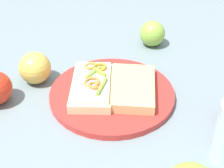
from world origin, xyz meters
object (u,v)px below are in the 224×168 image
object	(u,v)px
bread_slice_side	(132,88)
apple_2	(35,68)
plate	(112,94)
sandwich	(92,85)
apple_4	(152,34)

from	to	relation	value
bread_slice_side	apple_2	bearing A→B (deg)	80.11
plate	sandwich	bearing A→B (deg)	-107.76
plate	sandwich	xyz separation A→B (m)	(-0.01, -0.04, 0.02)
plate	bread_slice_side	bearing A→B (deg)	73.48
bread_slice_side	sandwich	bearing A→B (deg)	93.12
plate	bread_slice_side	size ratio (longest dim) A/B	1.79
apple_2	sandwich	bearing A→B (deg)	52.09
plate	apple_4	world-z (taller)	apple_4
apple_4	plate	bearing A→B (deg)	-40.33
bread_slice_side	apple_4	world-z (taller)	apple_4
sandwich	apple_2	world-z (taller)	apple_2
sandwich	bread_slice_side	bearing A→B (deg)	-90.62
apple_4	bread_slice_side	bearing A→B (deg)	-30.84
apple_4	apple_2	bearing A→B (deg)	-73.77
sandwich	apple_4	size ratio (longest dim) A/B	2.54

